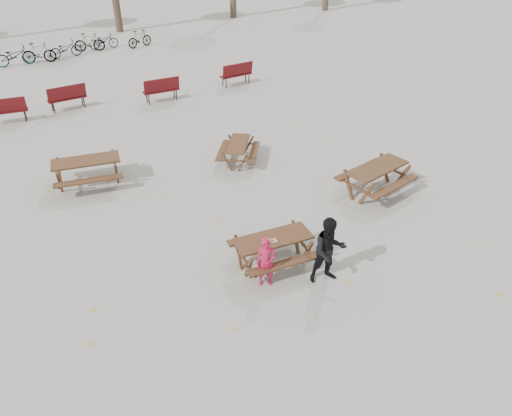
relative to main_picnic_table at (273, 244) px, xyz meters
name	(u,v)px	position (x,y,z in m)	size (l,w,h in m)	color
ground	(273,264)	(0.00, 0.00, -0.59)	(80.00, 80.00, 0.00)	gray
main_picnic_table	(273,244)	(0.00, 0.00, 0.00)	(1.80, 1.45, 0.78)	#3B2515
food_tray	(273,241)	(-0.07, -0.14, 0.21)	(0.18, 0.11, 0.04)	white
bread_roll	(273,240)	(-0.07, -0.14, 0.25)	(0.14, 0.06, 0.05)	tan
soda_bottle	(268,242)	(-0.22, -0.18, 0.26)	(0.07, 0.07, 0.17)	silver
child	(266,262)	(-0.44, -0.56, 0.03)	(0.45, 0.30, 1.24)	#B3163C
adult	(329,251)	(0.90, -0.98, 0.23)	(0.80, 0.62, 1.64)	black
picnic_table_east	(376,180)	(4.17, 1.82, -0.17)	(1.95, 1.57, 0.84)	#3B2515
picnic_table_north	(88,173)	(-3.45, 5.63, -0.17)	(1.94, 1.56, 0.84)	#3B2515
picnic_table_far	(238,153)	(1.22, 5.23, -0.26)	(1.54, 1.24, 0.66)	#3B2515
park_bench_row	(123,92)	(-1.16, 11.99, -0.07)	(11.14, 1.33, 1.03)	#5B1215
bicycle_row	(69,47)	(-2.45, 20.09, -0.12)	(8.23, 2.16, 1.00)	black
fallen_leaves	(251,208)	(0.50, 2.50, -0.58)	(11.00, 11.00, 0.01)	gold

